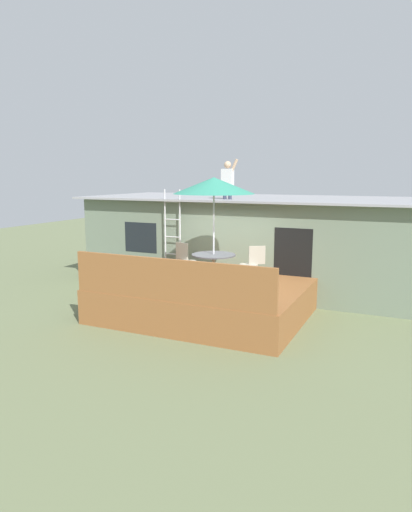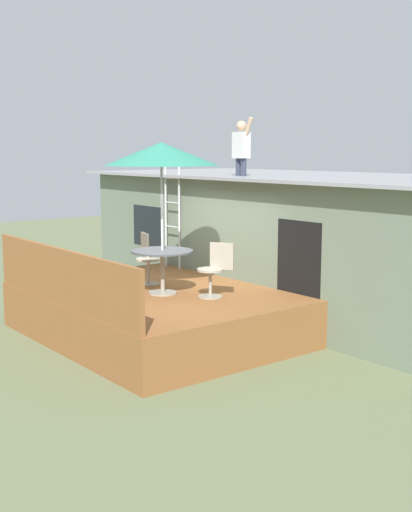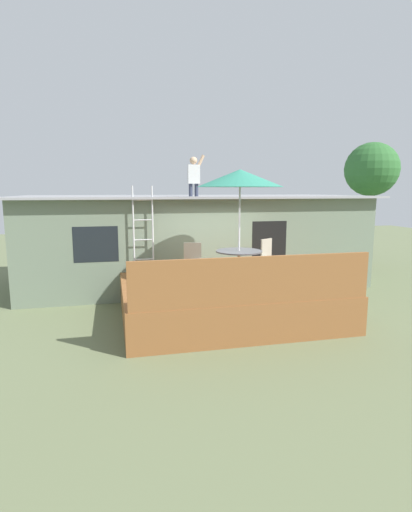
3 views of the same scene
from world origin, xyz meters
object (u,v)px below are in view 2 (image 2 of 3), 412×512
(person_figure, at_px, (242,144))
(patio_umbrella, at_px, (161,154))
(patio_chair_right, at_px, (214,270))
(patio_table, at_px, (162,260))
(patio_chair_left, at_px, (147,259))
(step_ladder, at_px, (172,215))

(person_figure, bearing_deg, patio_umbrella, -75.81)
(patio_umbrella, xyz_separation_m, patio_chair_right, (0.78, 0.50, -1.89))
(patio_table, bearing_deg, patio_chair_right, 32.81)
(person_figure, height_order, patio_chair_left, person_figure)
(patio_umbrella, relative_size, patio_chair_left, 2.76)
(patio_chair_right, bearing_deg, patio_chair_left, -24.82)
(patio_table, distance_m, patio_umbrella, 1.76)
(step_ladder, height_order, person_figure, person_figure)
(step_ladder, relative_size, patio_chair_right, 2.39)
(step_ladder, distance_m, patio_chair_left, 1.88)
(patio_chair_left, bearing_deg, patio_table, 0.00)
(patio_umbrella, distance_m, step_ladder, 2.87)
(patio_table, relative_size, step_ladder, 0.47)
(patio_table, xyz_separation_m, step_ladder, (-2.01, 1.64, 0.51))
(patio_chair_left, distance_m, patio_chair_right, 1.68)
(patio_table, xyz_separation_m, patio_umbrella, (-0.00, 0.00, 1.76))
(patio_table, height_order, step_ladder, step_ladder)
(person_figure, bearing_deg, step_ladder, -156.72)
(patio_table, height_order, patio_umbrella, patio_umbrella)
(patio_chair_left, bearing_deg, patio_chair_right, 24.78)
(patio_umbrella, relative_size, person_figure, 2.29)
(patio_chair_left, bearing_deg, person_figure, 97.75)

